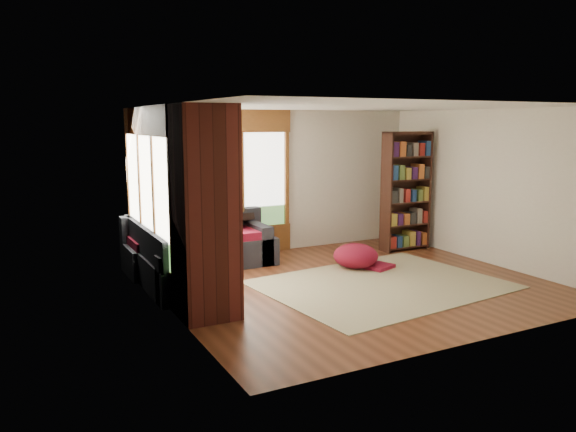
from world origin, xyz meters
name	(u,v)px	position (x,y,z in m)	size (l,w,h in m)	color
floor	(353,284)	(0.00, 0.00, 0.00)	(5.50, 5.50, 0.00)	#4F2715
ceiling	(356,107)	(0.00, 0.00, 2.60)	(5.50, 5.50, 0.00)	white
wall_back	(279,181)	(0.00, 2.50, 1.30)	(5.50, 0.04, 2.60)	silver
wall_front	(486,225)	(0.00, -2.50, 1.30)	(5.50, 0.04, 2.60)	silver
wall_left	(169,211)	(-2.75, 0.00, 1.30)	(0.04, 5.00, 2.60)	silver
wall_right	(491,187)	(2.75, 0.00, 1.30)	(0.04, 5.00, 2.60)	silver
windows_back	(218,182)	(-1.20, 2.47, 1.35)	(2.82, 0.10, 1.90)	brown
windows_left	(148,196)	(-2.72, 1.20, 1.35)	(0.10, 2.62, 1.90)	brown
roller_blind	(136,164)	(-2.69, 2.03, 1.75)	(0.03, 0.72, 0.90)	#759B57
brick_chimney	(205,213)	(-2.40, -0.35, 1.30)	(0.70, 0.70, 2.60)	#471914
sectional_sofa	(191,254)	(-1.95, 1.70, 0.30)	(2.20, 2.20, 0.80)	black
area_rug	(382,284)	(0.35, -0.25, 0.01)	(3.42, 2.61, 0.01)	beige
bookshelf	(406,191)	(2.14, 1.47, 1.11)	(0.95, 0.32, 2.21)	#351911
pouf	(356,255)	(0.56, 0.76, 0.21)	(0.74, 0.74, 0.40)	maroon
dog_tan	(217,220)	(-1.50, 1.70, 0.82)	(1.09, 0.77, 0.56)	brown
dog_brindle	(189,236)	(-2.18, 1.05, 0.74)	(0.62, 0.82, 0.41)	black
throw_pillows	(190,222)	(-1.92, 1.85, 0.80)	(1.98, 1.68, 0.45)	black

